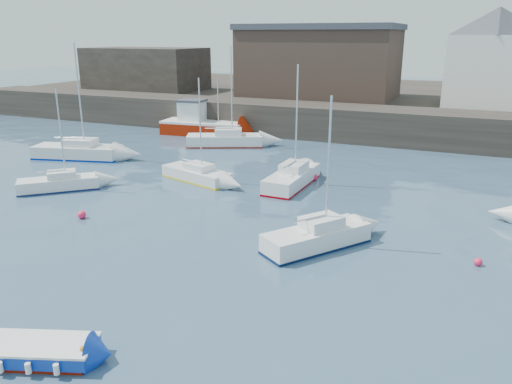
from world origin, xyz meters
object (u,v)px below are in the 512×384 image
at_px(buoy_near, 82,218).
at_px(buoy_far, 314,180).
at_px(blue_dinghy, 41,351).
at_px(sailboat_a, 59,183).
at_px(sailboat_b, 197,174).
at_px(fishing_boat, 201,124).
at_px(sailboat_f, 292,178).
at_px(sailboat_h, 225,140).
at_px(sailboat_e, 78,151).
at_px(buoy_mid, 478,265).
at_px(sailboat_c, 317,237).

bearing_deg(buoy_near, buoy_far, 52.72).
distance_m(blue_dinghy, sailboat_a, 18.23).
xyz_separation_m(sailboat_a, sailboat_b, (6.85, 5.31, -0.00)).
relative_size(fishing_boat, sailboat_f, 1.10).
bearing_deg(sailboat_b, sailboat_h, 106.97).
xyz_separation_m(sailboat_e, buoy_near, (9.79, -10.45, -0.57)).
bearing_deg(sailboat_h, sailboat_b, -73.03).
bearing_deg(buoy_mid, blue_dinghy, -134.18).
bearing_deg(sailboat_a, sailboat_b, 37.80).
distance_m(sailboat_c, buoy_far, 11.20).
xyz_separation_m(sailboat_h, buoy_mid, (20.59, -16.94, -0.55)).
distance_m(blue_dinghy, sailboat_b, 19.52).
bearing_deg(fishing_boat, blue_dinghy, -68.15).
bearing_deg(blue_dinghy, buoy_mid, 45.82).
xyz_separation_m(fishing_boat, buoy_near, (5.80, -23.09, -1.04)).
bearing_deg(sailboat_e, buoy_far, 4.65).
xyz_separation_m(buoy_near, buoy_mid, (19.36, 2.26, 0.00)).
distance_m(fishing_boat, sailboat_c, 28.47).
relative_size(blue_dinghy, sailboat_f, 0.46).
bearing_deg(sailboat_f, sailboat_e, 179.08).
distance_m(sailboat_b, buoy_near, 8.97).
xyz_separation_m(blue_dinghy, sailboat_a, (-12.34, 13.41, 0.10)).
xyz_separation_m(sailboat_b, sailboat_h, (-3.19, 10.46, 0.11)).
bearing_deg(sailboat_e, fishing_boat, 72.48).
xyz_separation_m(sailboat_e, sailboat_f, (18.00, -0.29, -0.04)).
bearing_deg(sailboat_a, fishing_boat, 92.67).
height_order(sailboat_f, buoy_far, sailboat_f).
height_order(fishing_boat, buoy_far, fishing_boat).
xyz_separation_m(sailboat_e, buoy_far, (18.91, 1.54, -0.57)).
bearing_deg(fishing_boat, buoy_far, -36.64).
height_order(fishing_boat, buoy_mid, fishing_boat).
bearing_deg(buoy_mid, sailboat_a, 177.24).
bearing_deg(sailboat_e, buoy_mid, -15.69).
xyz_separation_m(fishing_boat, buoy_mid, (25.16, -20.83, -1.04)).
distance_m(sailboat_c, sailboat_h, 22.56).
bearing_deg(sailboat_h, buoy_far, -34.89).
relative_size(sailboat_a, buoy_far, 13.77).
relative_size(fishing_boat, sailboat_a, 1.34).
height_order(sailboat_a, sailboat_b, sailboat_b).
bearing_deg(sailboat_f, buoy_mid, -35.31).
relative_size(fishing_boat, sailboat_h, 0.99).
height_order(blue_dinghy, sailboat_h, sailboat_h).
bearing_deg(fishing_boat, sailboat_f, -42.71).
distance_m(sailboat_h, buoy_mid, 26.67).
xyz_separation_m(fishing_boat, sailboat_f, (14.01, -12.93, -0.51)).
relative_size(sailboat_f, buoy_mid, 21.63).
distance_m(fishing_boat, sailboat_f, 19.07).
relative_size(blue_dinghy, sailboat_e, 0.40).
bearing_deg(blue_dinghy, sailboat_c, 65.79).
distance_m(buoy_mid, buoy_far, 14.12).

